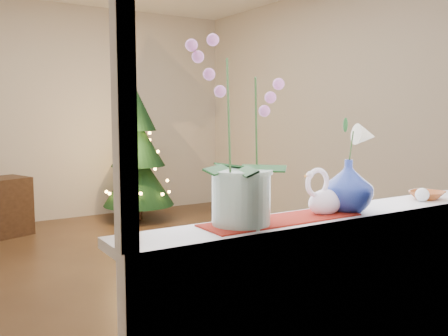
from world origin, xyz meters
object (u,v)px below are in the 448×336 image
at_px(paperweight, 422,195).
at_px(amber_dish, 427,196).
at_px(orchid_pot, 241,133).
at_px(xmas_tree, 138,156).
at_px(swan, 325,192).
at_px(blue_vase, 348,182).

relative_size(paperweight, amber_dish, 0.48).
xyz_separation_m(orchid_pot, paperweight, (1.04, -0.04, -0.33)).
xyz_separation_m(amber_dish, xmas_tree, (0.22, 4.30, -0.12)).
bearing_deg(paperweight, amber_dish, 21.62).
distance_m(orchid_pot, amber_dish, 1.18).
height_order(swan, amber_dish, swan).
distance_m(blue_vase, paperweight, 0.50).
relative_size(amber_dish, xmas_tree, 0.09).
bearing_deg(swan, amber_dish, -22.62).
relative_size(orchid_pot, swan, 3.17).
bearing_deg(orchid_pot, blue_vase, -2.00).
height_order(blue_vase, paperweight, blue_vase).
xyz_separation_m(orchid_pot, blue_vase, (0.56, -0.02, -0.23)).
relative_size(blue_vase, paperweight, 3.92).
bearing_deg(blue_vase, amber_dish, 1.18).
relative_size(paperweight, xmas_tree, 0.04).
xyz_separation_m(paperweight, amber_dish, (0.08, 0.03, -0.02)).
bearing_deg(paperweight, swan, 177.93).
distance_m(paperweight, xmas_tree, 4.35).
relative_size(orchid_pot, blue_vase, 2.72).
xyz_separation_m(blue_vase, paperweight, (0.49, -0.02, -0.10)).
bearing_deg(swan, paperweight, -25.57).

